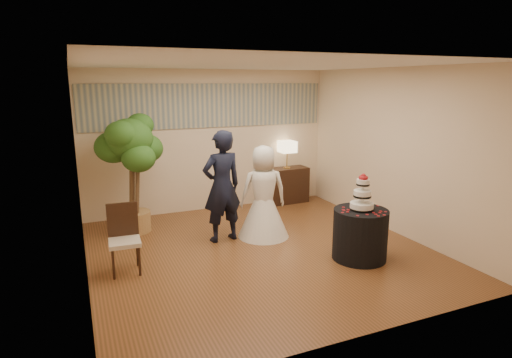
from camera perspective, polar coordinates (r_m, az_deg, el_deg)
name	(u,v)px	position (r m, az deg, el deg)	size (l,w,h in m)	color
floor	(260,251)	(6.72, 0.57, -9.54)	(5.00, 5.00, 0.00)	brown
ceiling	(261,64)	(6.22, 0.63, 15.05)	(5.00, 5.00, 0.00)	white
wall_back	(210,141)	(8.64, -6.15, 5.06)	(5.00, 0.06, 2.80)	beige
wall_front	(366,206)	(4.22, 14.50, -3.54)	(5.00, 0.06, 2.80)	beige
wall_left	(78,177)	(5.80, -22.61, 0.30)	(0.06, 5.00, 2.80)	beige
wall_right	(394,151)	(7.67, 17.98, 3.52)	(0.06, 5.00, 2.80)	beige
mural_border	(209,106)	(8.55, -6.22, 9.69)	(4.90, 0.02, 0.85)	gray
groom	(222,186)	(6.91, -4.56, -0.99)	(0.67, 0.44, 1.83)	black
bride	(264,192)	(7.09, 1.01, -1.70)	(0.86, 0.86, 1.56)	white
cake_table	(360,234)	(6.50, 13.70, -7.18)	(0.79, 0.79, 0.75)	black
wedding_cake	(362,192)	(6.31, 14.01, -1.67)	(0.34, 0.34, 0.54)	white
console	(287,185)	(9.24, 4.10, -0.83)	(0.91, 0.40, 0.76)	black
table_lamp	(287,155)	(9.11, 4.17, 3.27)	(0.32, 0.32, 0.58)	beige
ficus_tree	(132,173)	(7.57, -16.26, 0.73)	(0.99, 0.99, 2.08)	#2C5A1C
side_chair	(124,240)	(6.10, -17.13, -7.77)	(0.43, 0.45, 0.94)	black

